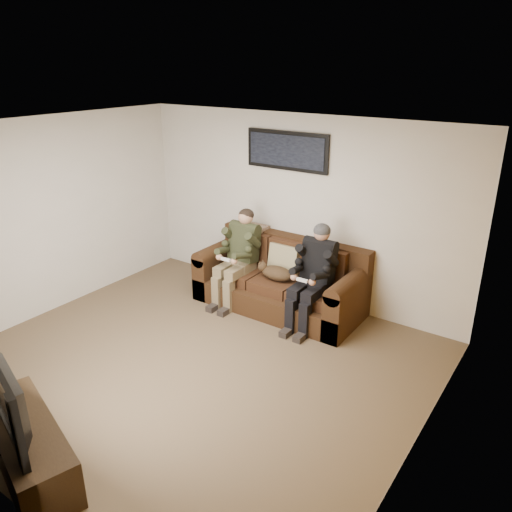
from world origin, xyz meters
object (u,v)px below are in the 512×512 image
Objects in this scene: framed_poster at (287,151)px; cat at (276,273)px; television at (17,393)px; tv_stand at (28,447)px; sofa at (282,282)px; person_right at (314,270)px; person_left at (239,251)px.

cat is at bearing -69.17° from framed_poster.
tv_stand is at bearing -162.58° from television.
framed_poster is 0.89× the size of tv_stand.
sofa is 3.51× the size of cat.
cat is 0.47× the size of tv_stand.
person_right is at bearing -1.85° from cat.
framed_poster is at bearing 55.59° from person_left.
person_right is (1.19, 0.00, 0.00)m from person_left.
television is (-0.74, -3.59, 0.01)m from person_right.
person_right is at bearing 95.83° from tv_stand.
framed_poster reaches higher than person_left.
person_right reaches higher than tv_stand.
tv_stand is (0.45, -3.59, -0.53)m from person_left.
person_left is at bearing -124.41° from framed_poster.
cat is (0.61, 0.02, -0.18)m from person_left.
television is at bearing 17.42° from tv_stand.
sofa is 2.07× the size of television.
cat is at bearing 104.99° from tv_stand.
television reaches higher than tv_stand.
tv_stand is 0.54m from television.
television is (-0.15, -3.61, 0.20)m from cat.
person_right is 1.67m from framed_poster.
person_left is at bearing -179.98° from person_right.
tv_stand is at bearing -82.78° from person_left.
television is (-0.14, -3.78, 0.41)m from sofa.
person_left is 1.05× the size of framed_poster.
person_left is 3.66m from tv_stand.
sofa is 0.74m from person_right.
sofa is 1.75× the size of person_left.
person_right is 3.70m from tv_stand.
television is at bearing -92.43° from cat.
television is (0.00, 0.00, 0.54)m from tv_stand.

